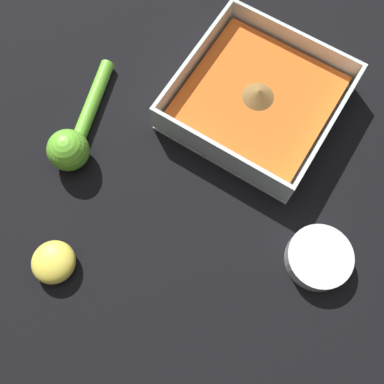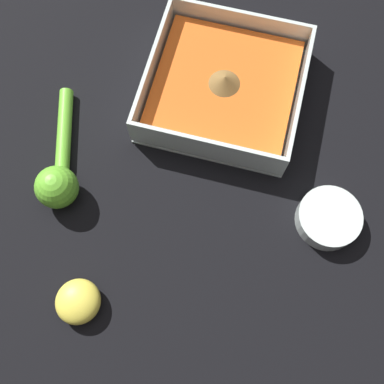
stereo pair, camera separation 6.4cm
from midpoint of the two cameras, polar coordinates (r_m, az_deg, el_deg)
ground_plane at (r=0.73m, az=10.60°, el=8.53°), size 4.00×4.00×0.00m
square_dish at (r=0.72m, az=10.76°, el=10.93°), size 0.24×0.24×0.06m
spice_bowl at (r=0.66m, az=18.44°, el=-8.36°), size 0.09×0.09×0.03m
lemon_squeezer at (r=0.69m, az=-12.24°, el=6.24°), size 0.09×0.20×0.06m
lemon_half at (r=0.64m, az=-14.51°, el=-9.04°), size 0.06×0.06×0.03m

